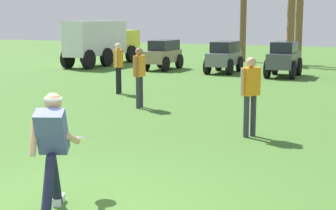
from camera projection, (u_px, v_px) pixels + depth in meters
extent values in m
cylinder|color=#191E38|center=(55.00, 180.00, 6.20)|extent=(0.26, 0.37, 0.72)
cube|color=silver|center=(59.00, 200.00, 6.41)|extent=(0.20, 0.28, 0.10)
cylinder|color=#191E38|center=(48.00, 188.00, 5.89)|extent=(0.29, 0.45, 0.69)
cube|color=#4C5699|center=(52.00, 132.00, 6.05)|extent=(0.48, 0.51, 0.58)
sphere|color=tan|center=(53.00, 102.00, 6.10)|extent=(0.28, 0.28, 0.21)
cylinder|color=white|center=(53.00, 99.00, 6.09)|extent=(0.29, 0.29, 0.03)
cylinder|color=tan|center=(73.00, 139.00, 6.34)|extent=(0.32, 0.55, 0.27)
cylinder|color=tan|center=(34.00, 135.00, 6.01)|extent=(0.19, 0.29, 0.49)
cylinder|color=white|center=(81.00, 137.00, 6.76)|extent=(0.35, 0.34, 0.09)
cylinder|color=#33333D|center=(138.00, 93.00, 13.26)|extent=(0.12, 0.12, 0.82)
cylinder|color=#33333D|center=(141.00, 92.00, 13.42)|extent=(0.12, 0.12, 0.82)
cube|color=orange|center=(139.00, 66.00, 13.23)|extent=(0.23, 0.36, 0.54)
cylinder|color=#936B4C|center=(136.00, 66.00, 13.03)|extent=(0.08, 0.08, 0.52)
cylinder|color=#936B4C|center=(143.00, 65.00, 13.42)|extent=(0.08, 0.08, 0.52)
sphere|color=#936B4C|center=(139.00, 52.00, 13.17)|extent=(0.22, 0.22, 0.20)
cylinder|color=#33333D|center=(246.00, 117.00, 9.98)|extent=(0.15, 0.15, 0.82)
cylinder|color=#33333D|center=(253.00, 116.00, 10.08)|extent=(0.15, 0.15, 0.82)
cube|color=orange|center=(251.00, 82.00, 9.92)|extent=(0.34, 0.39, 0.54)
cylinder|color=tan|center=(242.00, 82.00, 9.80)|extent=(0.10, 0.10, 0.52)
cylinder|color=tan|center=(259.00, 80.00, 10.03)|extent=(0.10, 0.10, 0.52)
sphere|color=tan|center=(251.00, 62.00, 9.86)|extent=(0.27, 0.27, 0.20)
cylinder|color=black|center=(118.00, 81.00, 15.81)|extent=(0.13, 0.13, 0.82)
cylinder|color=black|center=(120.00, 80.00, 15.98)|extent=(0.13, 0.13, 0.82)
cube|color=orange|center=(118.00, 58.00, 15.79)|extent=(0.27, 0.37, 0.54)
cylinder|color=beige|center=(116.00, 59.00, 15.58)|extent=(0.09, 0.09, 0.52)
cylinder|color=beige|center=(121.00, 58.00, 15.98)|extent=(0.09, 0.09, 0.52)
sphere|color=beige|center=(118.00, 46.00, 15.72)|extent=(0.24, 0.24, 0.20)
cube|color=#998466|center=(163.00, 56.00, 23.57)|extent=(1.14, 2.47, 0.55)
cube|color=#1E232B|center=(164.00, 45.00, 23.62)|extent=(0.98, 1.86, 0.46)
cylinder|color=black|center=(161.00, 61.00, 24.56)|extent=(0.23, 0.67, 0.66)
cylinder|color=black|center=(179.00, 61.00, 24.19)|extent=(0.23, 0.67, 0.66)
cylinder|color=black|center=(146.00, 63.00, 23.04)|extent=(0.23, 0.67, 0.66)
cylinder|color=black|center=(165.00, 64.00, 22.67)|extent=(0.23, 0.67, 0.66)
cube|color=slate|center=(224.00, 59.00, 22.15)|extent=(1.17, 2.48, 0.55)
cube|color=#1E232B|center=(225.00, 47.00, 22.20)|extent=(1.00, 1.87, 0.46)
cylinder|color=black|center=(219.00, 63.00, 23.13)|extent=(0.24, 0.67, 0.66)
cylinder|color=black|center=(240.00, 64.00, 22.78)|extent=(0.24, 0.67, 0.66)
cylinder|color=black|center=(207.00, 66.00, 21.61)|extent=(0.24, 0.67, 0.66)
cylinder|color=black|center=(229.00, 67.00, 21.25)|extent=(0.24, 0.67, 0.66)
cube|color=#474C51|center=(284.00, 60.00, 20.59)|extent=(1.17, 2.42, 0.60)
cube|color=#1E232B|center=(284.00, 47.00, 20.55)|extent=(0.99, 1.62, 0.44)
cylinder|color=black|center=(275.00, 66.00, 21.53)|extent=(0.24, 0.73, 0.72)
cylinder|color=black|center=(299.00, 67.00, 21.16)|extent=(0.24, 0.73, 0.72)
cylinder|color=black|center=(267.00, 69.00, 20.11)|extent=(0.24, 0.73, 0.72)
cylinder|color=black|center=(293.00, 70.00, 19.74)|extent=(0.24, 0.73, 0.72)
cube|color=yellow|center=(124.00, 41.00, 27.95)|extent=(1.17, 1.77, 1.15)
cube|color=white|center=(96.00, 38.00, 25.24)|extent=(1.45, 4.27, 1.65)
cylinder|color=black|center=(112.00, 53.00, 27.98)|extent=(0.30, 0.91, 0.90)
cylinder|color=black|center=(131.00, 54.00, 27.53)|extent=(0.30, 0.91, 0.90)
cylinder|color=black|center=(87.00, 57.00, 25.62)|extent=(0.30, 0.91, 0.90)
cylinder|color=black|center=(107.00, 57.00, 25.17)|extent=(0.30, 0.91, 0.90)
cylinder|color=black|center=(68.00, 59.00, 24.12)|extent=(0.30, 0.91, 0.90)
cylinder|color=black|center=(89.00, 60.00, 23.67)|extent=(0.30, 0.91, 0.90)
cylinder|color=brown|center=(243.00, 12.00, 27.84)|extent=(0.35, 0.35, 5.34)
cylinder|color=brown|center=(291.00, 10.00, 26.06)|extent=(0.39, 0.39, 5.53)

